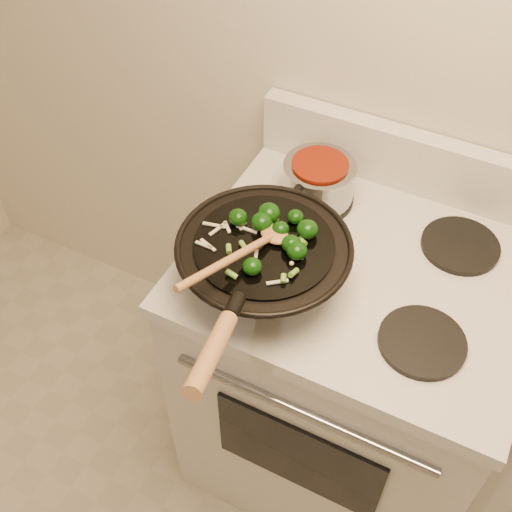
% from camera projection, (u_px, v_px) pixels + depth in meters
% --- Properties ---
extents(stove, '(0.78, 0.67, 1.08)m').
position_uv_depth(stove, '(344.00, 370.00, 1.79)').
color(stove, silver).
rests_on(stove, ground).
extents(wok, '(0.37, 0.61, 0.24)m').
position_uv_depth(wok, '(263.00, 261.00, 1.36)').
color(wok, black).
rests_on(wok, stove).
extents(stirfry, '(0.25, 0.23, 0.04)m').
position_uv_depth(stirfry, '(275.00, 230.00, 1.33)').
color(stirfry, '#0B3207').
rests_on(stirfry, wok).
extents(wooden_spoon, '(0.12, 0.30, 0.08)m').
position_uv_depth(wooden_spoon, '(249.00, 249.00, 1.28)').
color(wooden_spoon, '#A97242').
rests_on(wooden_spoon, wok).
extents(saucepan, '(0.18, 0.28, 0.10)m').
position_uv_depth(saucepan, '(318.00, 180.00, 1.55)').
color(saucepan, gray).
rests_on(saucepan, stove).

